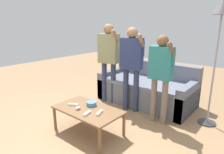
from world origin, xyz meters
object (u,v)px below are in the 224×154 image
(player_right, at_px, (161,70))
(game_remote_wand_near, at_px, (99,113))
(couch, at_px, (147,89))
(snack_bowl, at_px, (91,104))
(game_remote_nunchuk, at_px, (78,108))
(player_left, at_px, (109,54))
(game_remote_wand_far, at_px, (73,105))
(player_center, at_px, (132,60))
(coffee_table, at_px, (88,111))
(game_remote_wand_spare, at_px, (87,113))
(floor_lamp, at_px, (221,20))

(player_right, bearing_deg, game_remote_wand_near, -112.67)
(couch, xyz_separation_m, player_right, (0.59, -0.65, 0.61))
(snack_bowl, bearing_deg, player_right, 50.60)
(game_remote_nunchuk, bearing_deg, couch, 84.74)
(player_left, xyz_separation_m, game_remote_wand_far, (0.30, -1.19, -0.59))
(player_left, bearing_deg, player_center, -6.46)
(coffee_table, bearing_deg, player_right, 55.96)
(player_left, height_order, player_center, player_left)
(snack_bowl, bearing_deg, game_remote_wand_near, -24.03)
(coffee_table, xyz_separation_m, player_center, (0.04, 1.06, 0.62))
(player_left, distance_m, player_center, 0.60)
(couch, distance_m, game_remote_wand_spare, 1.76)
(floor_lamp, relative_size, game_remote_wand_near, 11.94)
(player_center, bearing_deg, game_remote_wand_spare, -85.66)
(player_left, relative_size, player_center, 1.03)
(couch, bearing_deg, floor_lamp, -8.00)
(player_right, bearing_deg, coffee_table, -124.04)
(coffee_table, height_order, game_remote_wand_far, game_remote_wand_far)
(couch, height_order, game_remote_nunchuk, couch)
(game_remote_wand_near, relative_size, game_remote_wand_far, 1.08)
(player_right, bearing_deg, player_center, 171.29)
(player_center, distance_m, game_remote_wand_near, 1.23)
(couch, distance_m, player_right, 1.07)
(game_remote_wand_far, bearing_deg, game_remote_nunchuk, -15.56)
(game_remote_nunchuk, distance_m, floor_lamp, 2.42)
(game_remote_wand_spare, bearing_deg, snack_bowl, 124.04)
(player_left, distance_m, game_remote_wand_near, 1.51)
(player_center, distance_m, player_right, 0.63)
(couch, bearing_deg, game_remote_wand_spare, -87.94)
(game_remote_nunchuk, relative_size, player_center, 0.06)
(couch, bearing_deg, player_left, -141.68)
(coffee_table, bearing_deg, snack_bowl, 110.02)
(coffee_table, height_order, player_center, player_center)
(coffee_table, distance_m, snack_bowl, 0.15)
(game_remote_nunchuk, xyz_separation_m, game_remote_wand_near, (0.34, 0.10, -0.01))
(game_remote_wand_near, height_order, game_remote_wand_far, same)
(couch, distance_m, game_remote_nunchuk, 1.73)
(snack_bowl, bearing_deg, game_remote_nunchuk, -102.72)
(snack_bowl, distance_m, player_left, 1.27)
(player_left, bearing_deg, game_remote_wand_far, -75.92)
(snack_bowl, bearing_deg, coffee_table, -69.98)
(couch, xyz_separation_m, game_remote_wand_spare, (0.06, -1.75, 0.12))
(player_left, distance_m, game_remote_wand_spare, 1.55)
(coffee_table, relative_size, snack_bowl, 6.62)
(game_remote_wand_far, bearing_deg, game_remote_wand_spare, -10.99)
(floor_lamp, distance_m, game_remote_wand_spare, 2.32)
(player_right, bearing_deg, game_remote_wand_spare, -115.49)
(player_left, relative_size, game_remote_wand_spare, 10.20)
(floor_lamp, xyz_separation_m, game_remote_wand_spare, (-1.18, -1.58, -1.24))
(player_center, distance_m, game_remote_wand_spare, 1.32)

